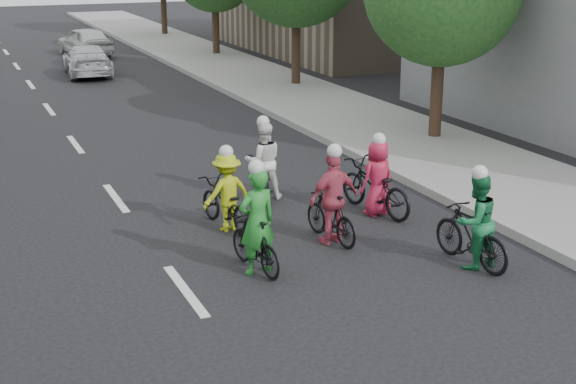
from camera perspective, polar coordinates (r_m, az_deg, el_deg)
ground at (r=12.32m, az=-7.31°, el=-6.98°), size 120.00×120.00×0.00m
sidewalk_right at (r=24.08m, az=4.28°, el=5.40°), size 4.00×80.00×0.15m
curb_right at (r=23.24m, az=-0.00°, el=5.05°), size 0.18×80.00×0.18m
cyclist_0 at (r=14.62m, az=-4.42°, el=-0.47°), size 1.02×1.82×1.60m
cyclist_1 at (r=13.93m, az=3.17°, el=-1.02°), size 1.01×1.55×1.79m
cyclist_2 at (r=16.38m, az=-1.81°, el=1.67°), size 0.88×1.62×1.73m
cyclist_3 at (r=15.52m, az=6.25°, el=0.54°), size 1.06×2.06×1.62m
cyclist_4 at (r=13.23m, az=13.06°, el=-2.54°), size 0.83×1.73×1.72m
cyclist_5 at (r=12.68m, az=-2.28°, el=-2.95°), size 0.68×1.54×1.87m
follow_car_lead at (r=32.90m, az=-14.10°, el=9.08°), size 1.94×4.22×1.19m
follow_car_trail at (r=38.88m, az=-14.24°, el=10.36°), size 2.27×4.10×1.32m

